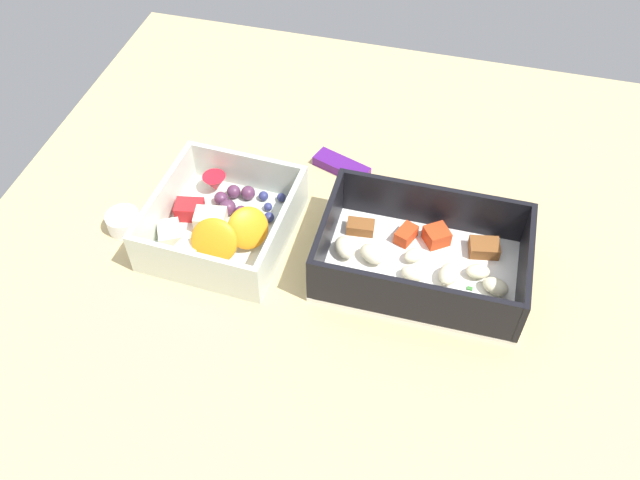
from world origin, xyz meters
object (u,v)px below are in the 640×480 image
fruit_bowl (221,223)px  candy_bar (342,166)px  pasta_container (422,260)px  paper_cup_liner (124,222)px

fruit_bowl → candy_bar: bearing=52.8°
pasta_container → fruit_bowl: 22.11cm
pasta_container → paper_cup_liner: (-33.04, -2.36, -0.86)cm
fruit_bowl → paper_cup_liner: size_ratio=4.39×
candy_bar → paper_cup_liner: (-21.28, -15.54, 0.46)cm
pasta_container → fruit_bowl: size_ratio=1.30×
pasta_container → paper_cup_liner: size_ratio=5.69×
fruit_bowl → candy_bar: fruit_bowl is taller
pasta_container → fruit_bowl: pasta_container is taller
pasta_container → paper_cup_liner: pasta_container is taller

